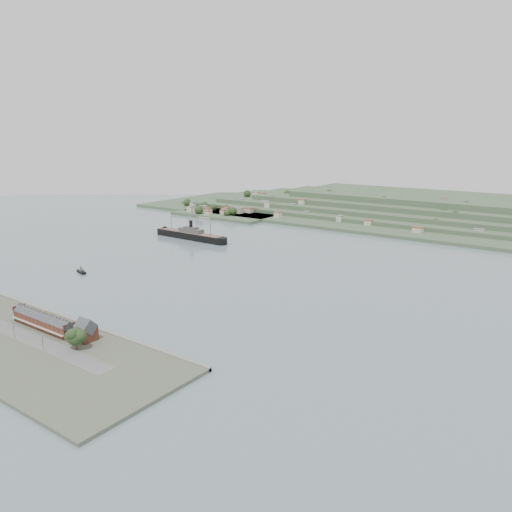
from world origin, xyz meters
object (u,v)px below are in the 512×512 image
Objects in this scene: gabled_building at (86,331)px; steamship at (188,235)px; terrace_row at (43,321)px; tugboat at (81,271)px; fig_tree at (75,336)px.

steamship reaches higher than gabled_building.
steamship is (-120.46, 258.19, -1.96)m from terrace_row.
terrace_row is at bearing -64.99° from steamship.
gabled_building is at bearing -34.32° from tugboat.
tugboat is at bearing 143.73° from fig_tree.
fig_tree is (164.38, -265.66, 5.19)m from steamship.
tugboat is (-95.29, 94.69, -5.34)m from terrace_row.
steamship is 165.46m from tugboat.
fig_tree is at bearing -58.25° from steamship.
terrace_row is 3.92× the size of tugboat.
tugboat is at bearing 145.68° from gabled_building.
steamship is 7.77× the size of tugboat.
fig_tree is (139.21, -102.16, 8.57)m from tugboat.
gabled_building is at bearing -58.14° from steamship.
gabled_building reaches higher than tugboat.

